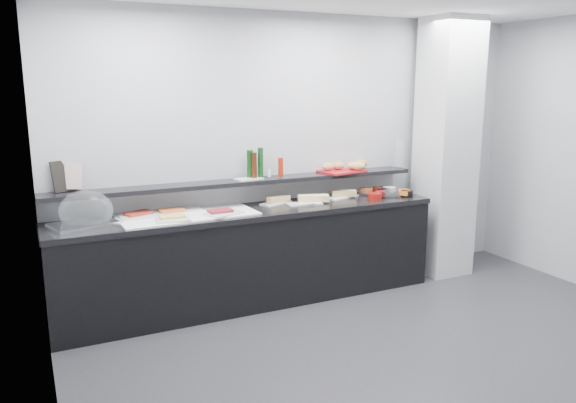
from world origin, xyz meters
name	(u,v)px	position (x,y,z in m)	size (l,w,h in m)	color
ground	(427,365)	(0.00, 0.00, 0.00)	(5.00, 5.00, 0.00)	#2D2D30
back_wall	(305,153)	(0.00, 2.00, 1.35)	(5.00, 0.02, 2.70)	#A8AAAF
column	(446,149)	(1.50, 1.65, 1.35)	(0.50, 0.50, 2.70)	silver
buffet_cabinet	(253,259)	(-0.70, 1.70, 0.42)	(3.60, 0.60, 0.85)	black
counter_top	(252,212)	(-0.70, 1.70, 0.88)	(3.62, 0.62, 0.05)	black
wall_shelf	(245,182)	(-0.70, 1.88, 1.13)	(3.60, 0.25, 0.04)	black
cloche_base	(84,225)	(-2.17, 1.68, 0.92)	(0.49, 0.33, 0.04)	#B6B9BD
cloche_dome	(86,211)	(-2.14, 1.71, 1.03)	(0.43, 0.28, 0.34)	white
linen_runner	(188,215)	(-1.30, 1.71, 0.91)	(1.18, 0.56, 0.01)	white
platter_meat_a	(141,216)	(-1.69, 1.78, 0.92)	(0.34, 0.23, 0.01)	white
food_meat_a	(138,213)	(-1.70, 1.82, 0.94)	(0.22, 0.14, 0.02)	maroon
platter_salmon	(182,210)	(-1.31, 1.84, 0.92)	(0.33, 0.22, 0.01)	white
food_salmon	(172,210)	(-1.42, 1.80, 0.94)	(0.22, 0.14, 0.02)	orange
platter_cheese	(173,220)	(-1.47, 1.54, 0.92)	(0.28, 0.19, 0.01)	silver
food_cheese	(172,216)	(-1.47, 1.57, 0.94)	(0.21, 0.13, 0.02)	#E3C158
platter_meat_b	(224,213)	(-1.01, 1.57, 0.92)	(0.31, 0.21, 0.01)	silver
food_meat_b	(220,211)	(-1.04, 1.60, 0.94)	(0.21, 0.13, 0.02)	maroon
sandwich_plate_left	(276,203)	(-0.40, 1.82, 0.91)	(0.31, 0.13, 0.01)	silver
sandwich_food_left	(278,199)	(-0.38, 1.82, 0.94)	(0.23, 0.09, 0.06)	tan
tongs_left	(267,205)	(-0.53, 1.75, 0.92)	(0.01, 0.01, 0.16)	silver
sandwich_plate_mid	(304,204)	(-0.16, 1.68, 0.91)	(0.33, 0.14, 0.01)	silver
sandwich_food_mid	(313,198)	(-0.05, 1.72, 0.94)	(0.30, 0.11, 0.06)	#E9C37A
tongs_mid	(308,204)	(-0.17, 1.60, 0.92)	(0.01, 0.01, 0.16)	#AAACB0
sandwich_plate_right	(341,197)	(0.33, 1.82, 0.91)	(0.37, 0.16, 0.01)	white
sandwich_food_right	(344,193)	(0.34, 1.80, 0.94)	(0.25, 0.09, 0.06)	tan
tongs_right	(324,199)	(0.08, 1.75, 0.92)	(0.01, 0.01, 0.16)	silver
bowl_glass_fruit	(365,192)	(0.59, 1.79, 0.94)	(0.15, 0.15, 0.07)	silver
fill_glass_fruit	(366,190)	(0.63, 1.83, 0.95)	(0.13, 0.13, 0.05)	#C6491B
bowl_black_jam	(382,191)	(0.80, 1.78, 0.94)	(0.16, 0.16, 0.07)	black
fill_black_jam	(378,190)	(0.76, 1.81, 0.95)	(0.11, 0.11, 0.05)	#54140C
bowl_glass_cream	(387,191)	(0.85, 1.76, 0.94)	(0.20, 0.20, 0.07)	white
fill_glass_cream	(389,189)	(0.88, 1.77, 0.95)	(0.13, 0.13, 0.05)	silver
bowl_red_jam	(375,197)	(0.56, 1.57, 0.94)	(0.14, 0.14, 0.07)	maroon
fill_red_jam	(381,194)	(0.66, 1.62, 0.95)	(0.11, 0.11, 0.05)	#600D14
bowl_glass_salmon	(390,194)	(0.76, 1.59, 0.94)	(0.17, 0.17, 0.07)	silver
fill_glass_salmon	(404,192)	(0.92, 1.57, 0.95)	(0.12, 0.12, 0.05)	orange
bowl_black_fruit	(407,194)	(0.95, 1.56, 0.94)	(0.12, 0.12, 0.07)	black
fill_black_fruit	(405,193)	(0.91, 1.55, 0.95)	(0.09, 0.09, 0.05)	orange
framed_print	(66,176)	(-2.25, 1.99, 1.28)	(0.24, 0.02, 0.26)	black
print_art	(71,176)	(-2.21, 1.96, 1.28)	(0.17, 0.00, 0.22)	#DCA99F
condiment_tray	(249,179)	(-0.66, 1.88, 1.16)	(0.25, 0.15, 0.01)	white
bottle_green_a	(250,164)	(-0.63, 1.91, 1.29)	(0.06, 0.06, 0.26)	black
bottle_brown	(254,165)	(-0.60, 1.87, 1.28)	(0.05, 0.05, 0.24)	#3C180A
bottle_green_b	(261,162)	(-0.53, 1.88, 1.30)	(0.05, 0.05, 0.28)	#0F3813
bottle_hot	(281,167)	(-0.34, 1.84, 1.25)	(0.05, 0.05, 0.18)	#A71C0B
shaker_salt	(282,172)	(-0.30, 1.90, 1.20)	(0.03, 0.03, 0.07)	white
shaker_pepper	(269,173)	(-0.45, 1.86, 1.20)	(0.03, 0.03, 0.07)	white
bread_tray	(342,171)	(0.36, 1.88, 1.16)	(0.44, 0.31, 0.02)	#A8121B
bread_roll_n	(339,166)	(0.35, 1.92, 1.21)	(0.14, 0.09, 0.08)	#BF7649
bread_roll_ne	(361,163)	(0.64, 1.96, 1.21)	(0.15, 0.09, 0.08)	#B27F44
bread_roll_s	(358,166)	(0.51, 1.81, 1.21)	(0.15, 0.10, 0.08)	tan
bread_roll_se	(358,166)	(0.53, 1.83, 1.21)	(0.14, 0.09, 0.08)	#B97E46
bread_roll_midw	(328,167)	(0.22, 1.91, 1.21)	(0.15, 0.09, 0.08)	#CA7F4D
bread_roll_mide	(352,166)	(0.47, 1.86, 1.21)	(0.13, 0.08, 0.08)	#B99446
carafe	(398,154)	(1.05, 1.87, 1.30)	(0.11, 0.11, 0.30)	white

